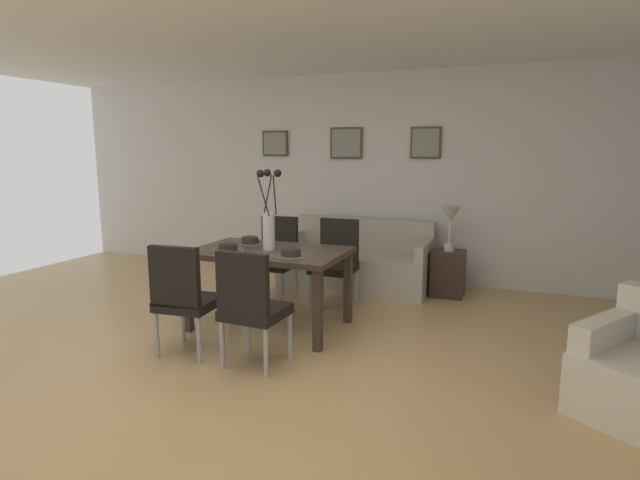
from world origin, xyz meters
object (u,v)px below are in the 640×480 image
Objects in this scene: bowl_near_left at (228,247)px; sofa at (357,264)px; framed_picture_left at (275,144)px; framed_picture_center at (346,143)px; dining_table at (269,259)px; dining_chair_near_left at (183,294)px; dining_chair_near_right at (276,254)px; bowl_far_left at (291,252)px; bowl_near_right at (250,240)px; dining_chair_far_left at (251,303)px; table_lamp at (450,218)px; framed_picture_right at (426,143)px; dining_chair_far_right at (336,258)px; centerpiece_vase at (269,219)px; side_table at (448,273)px.

bowl_near_left is 0.10× the size of sofa.
framed_picture_center is at bearing -0.00° from framed_picture_left.
dining_table is 2.43m from framed_picture_center.
dining_chair_near_left is 1.69m from dining_chair_near_right.
dining_chair_near_left reaches higher than bowl_far_left.
bowl_far_left is 1.96m from sofa.
framed_picture_center is at bearing 80.95° from bowl_near_right.
dining_chair_far_left is 1.80× the size of table_lamp.
dining_table is 3.68× the size of framed_picture_right.
dining_table is 0.91m from dining_chair_near_right.
bowl_near_left reaches higher than sofa.
framed_picture_center is at bearing 75.62° from dining_chair_near_right.
sofa is (0.32, 1.70, -0.37)m from dining_table.
bowl_far_left is at bearing -119.94° from table_lamp.
dining_chair_far_left is 0.52× the size of sofa.
dining_chair_far_right is 1.25× the size of centerpiece_vase.
dining_chair_far_left is 2.42× the size of framed_picture_right.
side_table is at bearing 37.28° from dining_chair_far_right.
framed_picture_center is (0.32, 3.05, 1.22)m from dining_chair_near_left.
dining_chair_far_right reaches higher than side_table.
dining_chair_far_left is 3.54m from framed_picture_left.
framed_picture_left is (-1.35, 1.30, 1.22)m from dining_chair_far_right.
dining_chair_near_left is 1.10m from bowl_near_right.
centerpiece_vase is 0.45m from bowl_far_left.
framed_picture_right is (1.36, 1.35, 1.22)m from dining_chair_near_right.
bowl_near_right is 2.34m from side_table.
dining_chair_far_right is 1.07m from centerpiece_vase.
framed_picture_left reaches higher than dining_table.
framed_picture_center reaches higher than framed_picture_left.
bowl_far_left reaches higher than side_table.
dining_chair_far_right is 2.15× the size of framed_picture_center.
bowl_far_left is (0.64, 0.67, 0.27)m from dining_chair_near_left.
side_table is at bearing 40.91° from bowl_near_right.
table_lamp is at bearing -19.08° from framed_picture_center.
bowl_far_left is 2.25m from side_table.
framed_picture_right is (-0.39, 0.49, 0.84)m from table_lamp.
dining_chair_near_left is at bearing -96.02° from framed_picture_center.
framed_picture_left is at bearing 168.63° from table_lamp.
side_table is (1.41, 1.69, -0.76)m from centerpiece_vase.
framed_picture_right reaches higher than framed_picture_left.
bowl_far_left is at bearing -57.19° from dining_chair_near_right.
dining_table is at bearing 108.41° from dining_chair_far_left.
dining_table is 2.64m from framed_picture_right.
bowl_near_right is at bearing 89.68° from dining_chair_near_left.
centerpiece_vase is at bearing 69.66° from dining_chair_near_left.
bowl_near_right is at bearing -133.92° from dining_chair_far_right.
bowl_near_right is 1.00× the size of bowl_far_left.
dining_chair_far_left reaches higher than bowl_far_left.
dining_chair_far_right is at bearing -75.41° from framed_picture_center.
framed_picture_center is (-0.29, 3.05, 1.22)m from dining_chair_far_left.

